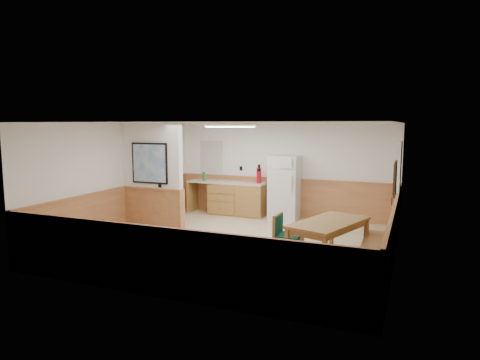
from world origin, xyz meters
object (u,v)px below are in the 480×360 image
at_px(dining_chair, 284,233).
at_px(fire_extinguisher, 259,175).
at_px(dining_table, 329,226).
at_px(refrigerator, 285,188).
at_px(dining_bench, 373,247).
at_px(soap_bottle, 204,176).

bearing_deg(dining_chair, fire_extinguisher, 117.20).
bearing_deg(dining_table, refrigerator, 137.68).
distance_m(refrigerator, dining_table, 3.54).
bearing_deg(dining_bench, dining_chair, -173.61).
bearing_deg(fire_extinguisher, dining_table, -38.49).
distance_m(dining_table, fire_extinguisher, 4.04).
height_order(dining_bench, fire_extinguisher, fire_extinguisher).
bearing_deg(dining_bench, dining_table, -179.68).
relative_size(dining_table, fire_extinguisher, 3.69).
xyz_separation_m(refrigerator, fire_extinguisher, (-0.74, 0.08, 0.29)).
xyz_separation_m(dining_bench, dining_chair, (-1.55, -0.21, 0.15)).
height_order(dining_chair, fire_extinguisher, fire_extinguisher).
height_order(dining_table, fire_extinguisher, fire_extinguisher).
bearing_deg(dining_bench, fire_extinguisher, 134.40).
distance_m(dining_table, dining_chair, 0.82).
bearing_deg(dining_table, fire_extinguisher, 146.34).
bearing_deg(dining_chair, dining_bench, 8.37).
bearing_deg(soap_bottle, dining_table, -37.31).
bearing_deg(dining_table, dining_chair, -147.91).
bearing_deg(refrigerator, soap_bottle, 177.73).
height_order(dining_table, dining_bench, dining_table).
relative_size(refrigerator, dining_chair, 1.96).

